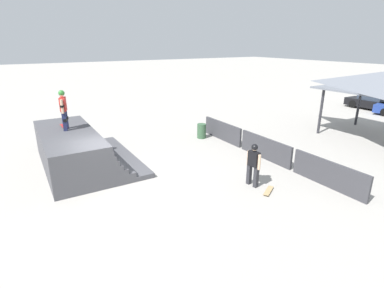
{
  "coord_description": "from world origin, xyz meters",
  "views": [
    {
      "loc": [
        11.14,
        -2.87,
        5.4
      ],
      "look_at": [
        -0.13,
        3.88,
        0.92
      ],
      "focal_mm": 28.0,
      "sensor_mm": 36.0,
      "label": 1
    }
  ],
  "objects_px": {
    "skateboard_on_deck": "(64,126)",
    "trash_bin": "(202,131)",
    "parked_car_black": "(373,102)",
    "bystander_walking": "(254,162)",
    "skateboard_on_ground": "(268,191)",
    "skater_on_deck": "(63,107)"
  },
  "relations": [
    {
      "from": "bystander_walking",
      "to": "skateboard_on_ground",
      "type": "distance_m",
      "value": 1.24
    },
    {
      "from": "bystander_walking",
      "to": "trash_bin",
      "type": "distance_m",
      "value": 6.51
    },
    {
      "from": "skater_on_deck",
      "to": "bystander_walking",
      "type": "xyz_separation_m",
      "value": [
        6.02,
        5.76,
        -1.67
      ]
    },
    {
      "from": "skateboard_on_deck",
      "to": "bystander_walking",
      "type": "bearing_deg",
      "value": 39.69
    },
    {
      "from": "skateboard_on_ground",
      "to": "bystander_walking",
      "type": "bearing_deg",
      "value": -112.3
    },
    {
      "from": "skater_on_deck",
      "to": "parked_car_black",
      "type": "distance_m",
      "value": 24.14
    },
    {
      "from": "skateboard_on_ground",
      "to": "trash_bin",
      "type": "distance_m",
      "value": 7.21
    },
    {
      "from": "bystander_walking",
      "to": "trash_bin",
      "type": "height_order",
      "value": "bystander_walking"
    },
    {
      "from": "bystander_walking",
      "to": "parked_car_black",
      "type": "relative_size",
      "value": 0.41
    },
    {
      "from": "bystander_walking",
      "to": "trash_bin",
      "type": "bearing_deg",
      "value": -19.75
    },
    {
      "from": "skateboard_on_ground",
      "to": "parked_car_black",
      "type": "relative_size",
      "value": 0.2
    },
    {
      "from": "skateboard_on_deck",
      "to": "trash_bin",
      "type": "height_order",
      "value": "skateboard_on_deck"
    },
    {
      "from": "skateboard_on_deck",
      "to": "parked_car_black",
      "type": "height_order",
      "value": "skateboard_on_deck"
    },
    {
      "from": "skater_on_deck",
      "to": "skateboard_on_ground",
      "type": "distance_m",
      "value": 9.36
    },
    {
      "from": "skateboard_on_deck",
      "to": "bystander_walking",
      "type": "height_order",
      "value": "skateboard_on_deck"
    },
    {
      "from": "skater_on_deck",
      "to": "skateboard_on_ground",
      "type": "relative_size",
      "value": 2.12
    },
    {
      "from": "skateboard_on_deck",
      "to": "trash_bin",
      "type": "distance_m",
      "value": 7.55
    },
    {
      "from": "bystander_walking",
      "to": "trash_bin",
      "type": "xyz_separation_m",
      "value": [
        -6.27,
        1.63,
        -0.59
      ]
    },
    {
      "from": "skater_on_deck",
      "to": "parked_car_black",
      "type": "height_order",
      "value": "skater_on_deck"
    },
    {
      "from": "trash_bin",
      "to": "skater_on_deck",
      "type": "bearing_deg",
      "value": -88.05
    },
    {
      "from": "trash_bin",
      "to": "parked_car_black",
      "type": "relative_size",
      "value": 0.2
    },
    {
      "from": "skateboard_on_deck",
      "to": "trash_bin",
      "type": "bearing_deg",
      "value": 86.35
    }
  ]
}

